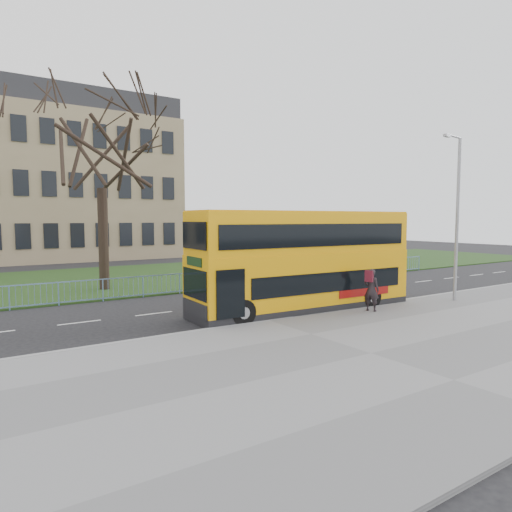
% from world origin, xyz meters
% --- Properties ---
extents(ground, '(120.00, 120.00, 0.00)m').
position_xyz_m(ground, '(0.00, 0.00, 0.00)').
color(ground, black).
rests_on(ground, ground).
extents(pavement, '(80.00, 10.50, 0.12)m').
position_xyz_m(pavement, '(0.00, -6.75, 0.06)').
color(pavement, slate).
rests_on(pavement, ground).
extents(kerb, '(80.00, 0.20, 0.14)m').
position_xyz_m(kerb, '(0.00, -1.55, 0.07)').
color(kerb, gray).
rests_on(kerb, ground).
extents(grass_verge, '(80.00, 15.40, 0.08)m').
position_xyz_m(grass_verge, '(0.00, 14.30, 0.04)').
color(grass_verge, '#1D3413').
rests_on(grass_verge, ground).
extents(guard_railing, '(40.00, 0.12, 1.10)m').
position_xyz_m(guard_railing, '(0.00, 6.60, 0.55)').
color(guard_railing, '#6689B5').
rests_on(guard_railing, ground).
extents(bare_tree, '(9.29, 9.29, 13.28)m').
position_xyz_m(bare_tree, '(-3.00, 10.00, 6.72)').
color(bare_tree, black).
rests_on(bare_tree, grass_verge).
extents(civic_building, '(30.00, 15.00, 14.00)m').
position_xyz_m(civic_building, '(-5.00, 35.00, 7.00)').
color(civic_building, '#8A7757').
rests_on(civic_building, ground).
extents(yellow_bus, '(10.24, 2.86, 4.25)m').
position_xyz_m(yellow_bus, '(2.63, -0.51, 2.28)').
color(yellow_bus, '#E99E09').
rests_on(yellow_bus, ground).
extents(pedestrian, '(0.64, 0.76, 1.79)m').
position_xyz_m(pedestrian, '(4.61, -2.56, 1.01)').
color(pedestrian, black).
rests_on(pedestrian, pavement).
extents(street_lamp, '(1.61, 0.40, 7.63)m').
position_xyz_m(street_lamp, '(9.74, -3.02, 4.30)').
color(street_lamp, gray).
rests_on(street_lamp, pavement).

